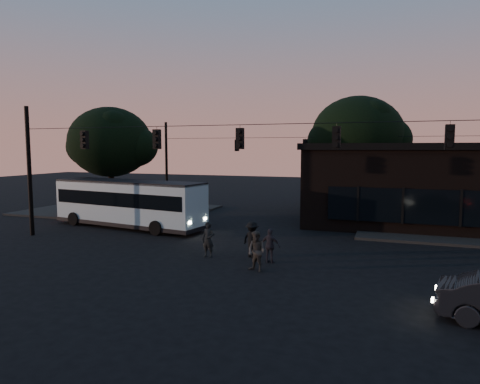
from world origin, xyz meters
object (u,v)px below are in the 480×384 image
(pedestrian_b, at_px, (256,251))
(building, at_px, (426,184))
(pedestrian_a, at_px, (208,240))
(pedestrian_d, at_px, (252,239))
(pedestrian_c, at_px, (270,246))
(bus, at_px, (129,201))

(pedestrian_b, bearing_deg, building, 84.63)
(pedestrian_a, relative_size, pedestrian_b, 1.00)
(pedestrian_b, xyz_separation_m, pedestrian_d, (-0.89, 2.15, 0.00))
(pedestrian_a, height_order, pedestrian_d, pedestrian_d)
(building, relative_size, pedestrian_a, 9.17)
(building, bearing_deg, pedestrian_d, -123.29)
(building, height_order, pedestrian_d, building)
(pedestrian_a, distance_m, pedestrian_c, 3.01)
(building, height_order, pedestrian_b, building)
(pedestrian_b, height_order, pedestrian_c, pedestrian_b)
(bus, distance_m, pedestrian_a, 9.58)
(pedestrian_a, relative_size, pedestrian_d, 0.99)
(building, distance_m, pedestrian_d, 15.07)
(bus, relative_size, pedestrian_c, 7.10)
(pedestrian_d, bearing_deg, bus, 1.69)
(pedestrian_a, distance_m, pedestrian_d, 2.06)
(building, xyz_separation_m, pedestrian_c, (-7.14, -13.19, -1.93))
(building, xyz_separation_m, pedestrian_d, (-8.21, -12.50, -1.86))
(bus, relative_size, pedestrian_d, 6.52)
(pedestrian_c, xyz_separation_m, pedestrian_d, (-1.07, 0.69, 0.07))
(bus, bearing_deg, building, 32.37)
(building, bearing_deg, bus, -156.38)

